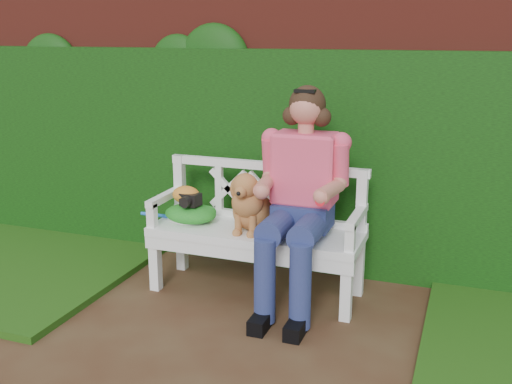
% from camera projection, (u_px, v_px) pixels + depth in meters
% --- Properties ---
extents(ground, '(60.00, 60.00, 0.00)m').
position_uv_depth(ground, '(205.00, 371.00, 3.32)').
color(ground, '#3F2014').
extents(brick_wall, '(10.00, 0.30, 2.20)m').
position_uv_depth(brick_wall, '(303.00, 126.00, 4.76)').
color(brick_wall, maroon).
rests_on(brick_wall, ground).
extents(ivy_hedge, '(10.00, 0.18, 1.70)m').
position_uv_depth(ivy_hedge, '(294.00, 162.00, 4.62)').
color(ivy_hedge, '#15590F').
rests_on(ivy_hedge, ground).
extents(garden_bench, '(1.63, 0.76, 0.48)m').
position_uv_depth(garden_bench, '(256.00, 261.00, 4.28)').
color(garden_bench, white).
rests_on(garden_bench, ground).
extents(seated_woman, '(0.94, 1.04, 1.51)m').
position_uv_depth(seated_woman, '(302.00, 197.00, 4.01)').
color(seated_woman, '#F26089').
rests_on(seated_woman, ground).
extents(dog, '(0.38, 0.45, 0.44)m').
position_uv_depth(dog, '(251.00, 200.00, 4.13)').
color(dog, brown).
rests_on(dog, garden_bench).
extents(tennis_racket, '(0.61, 0.38, 0.03)m').
position_uv_depth(tennis_racket, '(185.00, 218.00, 4.41)').
color(tennis_racket, white).
rests_on(tennis_racket, garden_bench).
extents(green_bag, '(0.41, 0.33, 0.13)m').
position_uv_depth(green_bag, '(191.00, 213.00, 4.36)').
color(green_bag, green).
rests_on(green_bag, garden_bench).
extents(camera_item, '(0.15, 0.12, 0.09)m').
position_uv_depth(camera_item, '(191.00, 199.00, 4.31)').
color(camera_item, black).
rests_on(camera_item, green_bag).
extents(baseball_glove, '(0.25, 0.21, 0.13)m').
position_uv_depth(baseball_glove, '(186.00, 195.00, 4.35)').
color(baseball_glove, orange).
rests_on(baseball_glove, green_bag).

